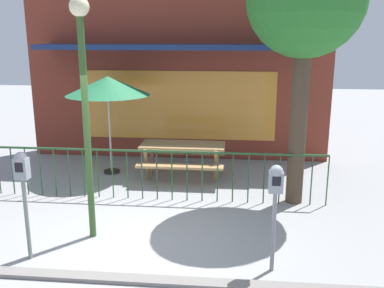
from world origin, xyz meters
The scene contains 10 objects.
ground centered at (0.00, 0.00, 0.00)m, with size 40.00×40.00×0.00m, color gray.
pub_storefront centered at (0.00, 5.02, 2.74)m, with size 7.49×1.52×5.51m.
patio_fence_front centered at (0.00, 1.89, 0.66)m, with size 6.32×0.04×0.97m.
picnic_table_left centered at (0.34, 3.16, 0.61)m, with size 1.81×1.37×0.79m.
patio_umbrella centered at (-1.33, 3.42, 1.97)m, with size 1.84×1.84×2.18m.
parking_meter_near centered at (-1.38, -0.51, 1.20)m, with size 0.18×0.17×1.55m.
parking_meter_far centered at (1.97, -0.49, 1.14)m, with size 0.18×0.17×1.47m.
street_tree centered at (2.58, 2.03, 3.58)m, with size 2.02×2.02×4.67m.
street_lamp centered at (-0.73, 0.26, 2.36)m, with size 0.28×0.28×3.57m.
curb_edge centered at (0.00, -0.94, 0.00)m, with size 10.49×0.20×0.11m, color slate.
Camera 1 is at (1.43, -5.73, 3.05)m, focal length 40.30 mm.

